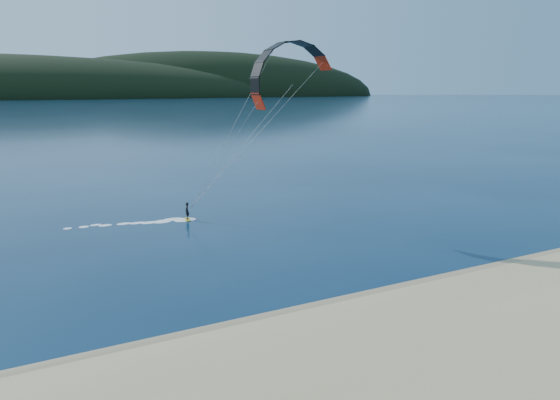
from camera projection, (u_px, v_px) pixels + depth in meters
name	position (u px, v px, depth m)	size (l,w,h in m)	color
ground	(285.00, 380.00, 19.94)	(1800.00, 1800.00, 0.00)	#071E36
wet_sand	(243.00, 331.00, 23.85)	(220.00, 2.50, 0.10)	olive
headland	(37.00, 98.00, 670.32)	(1200.00, 310.00, 140.00)	black
kitesurfer_near	(286.00, 90.00, 41.79)	(23.21, 7.08, 15.90)	gold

